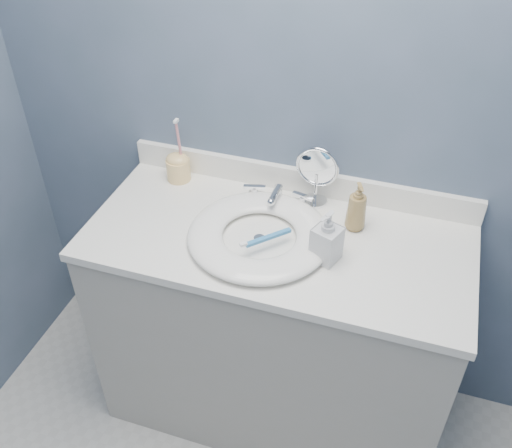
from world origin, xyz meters
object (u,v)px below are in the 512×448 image
at_px(soap_bottle_clear, 327,236).
at_px(toothbrush_holder, 178,166).
at_px(soap_bottle_amber, 357,207).
at_px(makeup_mirror, 317,173).

height_order(soap_bottle_clear, toothbrush_holder, toothbrush_holder).
bearing_deg(soap_bottle_clear, toothbrush_holder, 177.87).
relative_size(soap_bottle_clear, toothbrush_holder, 0.70).
bearing_deg(soap_bottle_amber, soap_bottle_clear, -133.04).
distance_m(soap_bottle_amber, soap_bottle_clear, 0.18).
bearing_deg(makeup_mirror, soap_bottle_amber, -28.71).
distance_m(makeup_mirror, soap_bottle_amber, 0.18).
xyz_separation_m(makeup_mirror, soap_bottle_clear, (0.10, -0.27, -0.03)).
bearing_deg(soap_bottle_amber, toothbrush_holder, 148.26).
relative_size(makeup_mirror, toothbrush_holder, 0.88).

